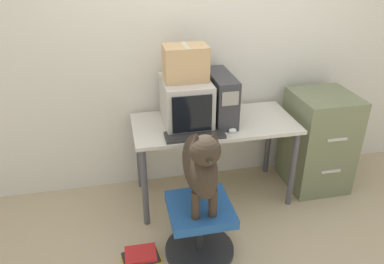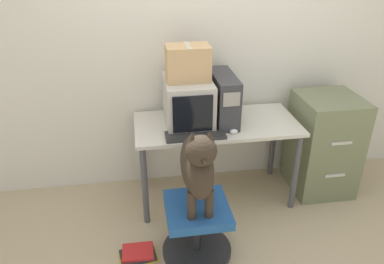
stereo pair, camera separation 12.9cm
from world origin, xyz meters
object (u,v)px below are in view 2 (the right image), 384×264
(crt_monitor, at_px, (188,102))
(keyboard, at_px, (195,135))
(filing_cabinet, at_px, (323,144))
(dog, at_px, (198,165))
(pc_tower, at_px, (223,98))
(office_chair, at_px, (197,228))
(cardboard_box, at_px, (188,63))
(book_stack_floor, at_px, (138,255))

(crt_monitor, xyz_separation_m, keyboard, (0.02, -0.25, -0.17))
(keyboard, height_order, filing_cabinet, filing_cabinet)
(dog, xyz_separation_m, filing_cabinet, (1.26, 0.67, -0.32))
(pc_tower, xyz_separation_m, office_chair, (-0.33, -0.71, -0.70))
(keyboard, height_order, cardboard_box, cardboard_box)
(crt_monitor, relative_size, book_stack_floor, 1.66)
(pc_tower, distance_m, keyboard, 0.42)
(crt_monitor, bearing_deg, office_chair, -93.39)
(crt_monitor, height_order, pc_tower, pc_tower)
(keyboard, distance_m, cardboard_box, 0.55)
(crt_monitor, distance_m, keyboard, 0.31)
(keyboard, bearing_deg, filing_cabinet, 10.18)
(pc_tower, height_order, cardboard_box, cardboard_box)
(keyboard, bearing_deg, dog, -97.57)
(pc_tower, bearing_deg, filing_cabinet, -3.06)
(cardboard_box, bearing_deg, keyboard, -85.88)
(office_chair, distance_m, filing_cabinet, 1.44)
(crt_monitor, distance_m, filing_cabinet, 1.31)
(filing_cabinet, bearing_deg, office_chair, -152.23)
(crt_monitor, bearing_deg, filing_cabinet, -1.71)
(office_chair, distance_m, cardboard_box, 1.23)
(office_chair, bearing_deg, filing_cabinet, 27.77)
(dog, distance_m, filing_cabinet, 1.46)
(keyboard, bearing_deg, crt_monitor, 94.18)
(pc_tower, bearing_deg, dog, -115.09)
(dog, relative_size, filing_cabinet, 0.71)
(dog, bearing_deg, pc_tower, 64.91)
(dog, distance_m, cardboard_box, 0.85)
(crt_monitor, relative_size, dog, 0.78)
(office_chair, xyz_separation_m, book_stack_floor, (-0.43, 0.00, -0.20))
(dog, relative_size, book_stack_floor, 2.14)
(pc_tower, distance_m, filing_cabinet, 1.04)
(pc_tower, height_order, filing_cabinet, pc_tower)
(pc_tower, distance_m, dog, 0.81)
(office_chair, height_order, dog, dog)
(keyboard, distance_m, book_stack_floor, 0.98)
(filing_cabinet, relative_size, cardboard_box, 2.69)
(cardboard_box, height_order, book_stack_floor, cardboard_box)
(office_chair, height_order, cardboard_box, cardboard_box)
(office_chair, bearing_deg, book_stack_floor, 179.40)
(keyboard, bearing_deg, cardboard_box, 94.12)
(office_chair, bearing_deg, keyboard, 82.38)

